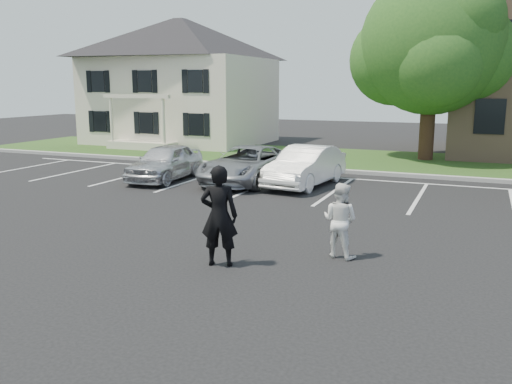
# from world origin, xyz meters

# --- Properties ---
(ground_plane) EXTENTS (90.00, 90.00, 0.00)m
(ground_plane) POSITION_xyz_m (0.00, 0.00, 0.00)
(ground_plane) COLOR black
(ground_plane) RESTS_ON ground
(curb) EXTENTS (40.00, 0.30, 0.15)m
(curb) POSITION_xyz_m (0.00, 12.00, 0.07)
(curb) COLOR gray
(curb) RESTS_ON ground
(grass_strip) EXTENTS (44.00, 8.00, 0.08)m
(grass_strip) POSITION_xyz_m (0.00, 16.00, 0.04)
(grass_strip) COLOR #1F4318
(grass_strip) RESTS_ON ground
(stall_lines) EXTENTS (34.00, 5.36, 0.01)m
(stall_lines) POSITION_xyz_m (1.40, 8.95, 0.01)
(stall_lines) COLOR silver
(stall_lines) RESTS_ON ground
(house) EXTENTS (10.30, 9.22, 7.60)m
(house) POSITION_xyz_m (-13.00, 19.97, 3.83)
(house) COLOR beige
(house) RESTS_ON ground
(tree) EXTENTS (7.80, 7.20, 8.80)m
(tree) POSITION_xyz_m (2.18, 17.26, 5.35)
(tree) COLOR black
(tree) RESTS_ON ground
(man_black_suit) EXTENTS (0.86, 0.69, 2.05)m
(man_black_suit) POSITION_xyz_m (-0.16, -0.51, 1.03)
(man_black_suit) COLOR black
(man_black_suit) RESTS_ON ground
(man_white_shirt) EXTENTS (0.89, 0.77, 1.60)m
(man_white_shirt) POSITION_xyz_m (1.94, 0.96, 0.80)
(man_white_shirt) COLOR white
(man_white_shirt) RESTS_ON ground
(car_silver_west) EXTENTS (1.90, 4.17, 1.39)m
(car_silver_west) POSITION_xyz_m (-6.59, 7.70, 0.69)
(car_silver_west) COLOR silver
(car_silver_west) RESTS_ON ground
(car_silver_minivan) EXTENTS (2.40, 4.97, 1.36)m
(car_silver_minivan) POSITION_xyz_m (-3.46, 8.38, 0.68)
(car_silver_minivan) COLOR #96989D
(car_silver_minivan) RESTS_ON ground
(car_white_sedan) EXTENTS (2.00, 4.48, 1.43)m
(car_white_sedan) POSITION_xyz_m (-1.26, 8.63, 0.71)
(car_white_sedan) COLOR white
(car_white_sedan) RESTS_ON ground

